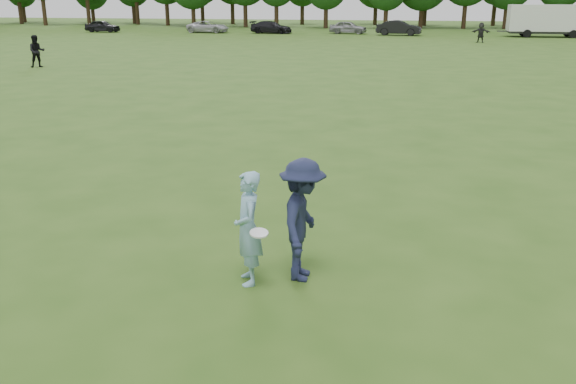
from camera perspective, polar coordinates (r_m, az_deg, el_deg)
name	(u,v)px	position (r m, az deg, el deg)	size (l,w,h in m)	color
ground	(311,270)	(9.79, 2.17, -7.34)	(200.00, 200.00, 0.00)	#2B4D15
thrower	(248,228)	(9.09, -3.76, -3.42)	(0.64, 0.42, 1.75)	#82B1C9
defender	(302,220)	(9.18, 1.37, -2.65)	(1.23, 0.71, 1.90)	#1B213D
player_far_a	(37,51)	(40.25, -22.45, 12.07)	(0.92, 0.72, 1.90)	black
player_far_d	(481,33)	(59.81, 17.60, 14.04)	(1.65, 0.53, 1.78)	#262626
car_a	(103,26)	(76.42, -16.97, 14.63)	(1.61, 4.00, 1.36)	black
car_c	(208,27)	(72.66, -7.50, 15.07)	(2.19, 4.76, 1.32)	#B8B7BC
car_d	(271,27)	(70.80, -1.58, 15.16)	(1.90, 4.68, 1.36)	black
car_e	(348,27)	(70.54, 5.66, 15.09)	(1.66, 4.13, 1.41)	gray
car_f	(399,28)	(68.45, 10.33, 14.87)	(1.65, 4.72, 1.56)	black
disc_in_play	(259,233)	(8.74, -2.73, -3.86)	(0.29, 0.29, 0.09)	white
cargo_trailer	(549,19)	(69.88, 23.25, 14.63)	(9.00, 2.75, 3.20)	white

